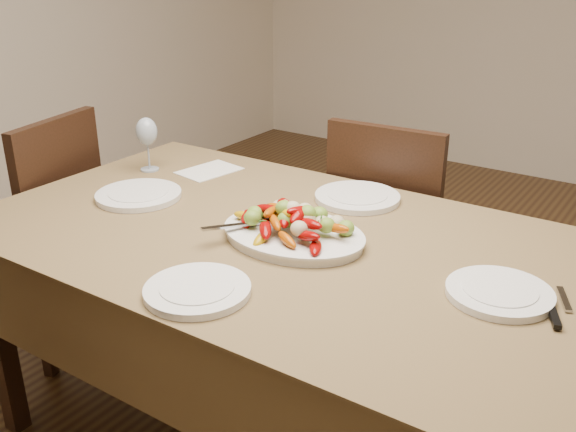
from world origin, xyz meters
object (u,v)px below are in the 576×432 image
at_px(chair_far, 398,236).
at_px(plate_right, 499,293).
at_px(chair_left, 29,235).
at_px(plate_left, 139,195).
at_px(serving_platter, 293,236).
at_px(dining_table, 288,351).
at_px(plate_far, 357,198).
at_px(plate_near, 197,290).
at_px(wine_glass, 148,143).

distance_m(chair_far, plate_right, 1.00).
bearing_deg(chair_left, chair_far, 111.74).
xyz_separation_m(chair_left, plate_left, (0.62, 0.02, 0.29)).
height_order(chair_far, serving_platter, chair_far).
relative_size(dining_table, plate_right, 7.53).
xyz_separation_m(serving_platter, plate_right, (0.56, 0.01, -0.00)).
relative_size(plate_right, plate_far, 0.90).
bearing_deg(dining_table, chair_far, 90.11).
relative_size(plate_right, plate_near, 0.98).
bearing_deg(plate_near, dining_table, 91.07).
bearing_deg(dining_table, wine_glass, 165.38).
relative_size(plate_left, plate_right, 1.11).
xyz_separation_m(serving_platter, plate_left, (-0.59, -0.01, -0.00)).
distance_m(chair_far, plate_far, 0.50).
height_order(chair_far, plate_near, chair_far).
xyz_separation_m(dining_table, plate_left, (-0.56, -0.03, 0.39)).
xyz_separation_m(dining_table, serving_platter, (0.03, -0.01, 0.39)).
distance_m(chair_far, serving_platter, 0.82).
bearing_deg(plate_left, serving_platter, 1.21).
height_order(plate_near, wine_glass, wine_glass).
bearing_deg(plate_far, plate_near, -91.40).
relative_size(plate_left, plate_near, 1.09).
distance_m(chair_far, plate_near, 1.17).
bearing_deg(wine_glass, dining_table, -14.62).
xyz_separation_m(plate_far, wine_glass, (-0.76, -0.16, 0.09)).
relative_size(serving_platter, plate_right, 1.65).
bearing_deg(plate_far, serving_platter, -89.82).
distance_m(plate_near, wine_glass, 0.95).
distance_m(dining_table, plate_far, 0.53).
height_order(serving_platter, plate_left, serving_platter).
relative_size(plate_left, plate_far, 1.01).
xyz_separation_m(serving_platter, plate_far, (-0.00, 0.37, -0.00)).
bearing_deg(plate_left, dining_table, 2.56).
bearing_deg(plate_near, chair_far, 90.43).
height_order(dining_table, plate_left, plate_left).
distance_m(chair_left, wine_glass, 0.63).
bearing_deg(chair_far, wine_glass, 33.66).
distance_m(plate_right, plate_near, 0.70).
relative_size(chair_left, plate_far, 3.52).
bearing_deg(chair_far, chair_left, 30.41).
bearing_deg(chair_left, plate_far, 95.90).
xyz_separation_m(chair_far, serving_platter, (0.03, -0.77, 0.30)).
distance_m(chair_left, plate_near, 1.27).
xyz_separation_m(plate_left, plate_near, (0.57, -0.36, 0.00)).
relative_size(chair_far, plate_left, 3.49).
bearing_deg(plate_right, plate_near, -146.64).
distance_m(dining_table, chair_far, 0.76).
height_order(serving_platter, plate_near, serving_platter).
height_order(plate_far, plate_near, same).
distance_m(dining_table, plate_near, 0.55).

